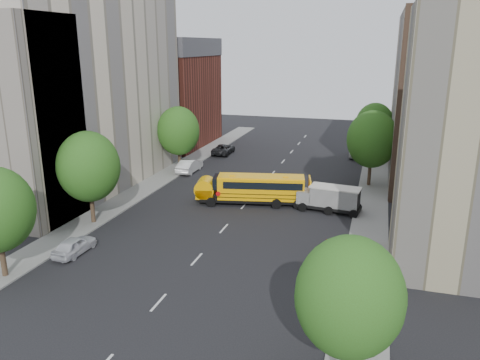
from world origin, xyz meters
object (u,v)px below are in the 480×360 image
at_px(parked_car_2, 223,149).
at_px(parked_car_3, 335,261).
at_px(school_bus, 253,188).
at_px(parked_car_0, 74,245).
at_px(parked_car_1, 190,166).
at_px(street_tree_5, 375,125).
at_px(street_tree_2, 178,131).
at_px(street_tree_3, 349,297).
at_px(street_tree_4, 372,139).
at_px(safari_truck, 330,198).
at_px(street_tree_1, 89,167).
at_px(parked_car_5, 356,151).

relative_size(parked_car_2, parked_car_3, 1.13).
bearing_deg(school_bus, parked_car_0, -134.86).
relative_size(parked_car_1, parked_car_2, 0.95).
bearing_deg(parked_car_2, street_tree_5, -176.08).
height_order(street_tree_2, street_tree_3, street_tree_2).
bearing_deg(street_tree_4, safari_truck, -108.68).
relative_size(parked_car_0, parked_car_2, 0.76).
distance_m(street_tree_5, parked_car_1, 24.30).
bearing_deg(street_tree_1, parked_car_5, 57.83).
height_order(safari_truck, parked_car_5, safari_truck).
bearing_deg(street_tree_1, parked_car_2, 85.49).
height_order(street_tree_1, parked_car_3, street_tree_1).
bearing_deg(street_tree_5, school_bus, -116.07).
xyz_separation_m(parked_car_0, parked_car_1, (-0.80, 23.37, 0.13)).
xyz_separation_m(street_tree_5, parked_car_2, (-19.80, -2.09, -4.01)).
relative_size(street_tree_3, parked_car_3, 1.61).
bearing_deg(street_tree_5, safari_truck, -98.39).
bearing_deg(parked_car_3, street_tree_3, -86.94).
relative_size(school_bus, parked_car_1, 2.17).
bearing_deg(street_tree_2, street_tree_3, -55.49).
distance_m(school_bus, parked_car_2, 21.36).
distance_m(street_tree_4, parked_car_3, 21.26).
bearing_deg(safari_truck, parked_car_2, 137.95).
height_order(street_tree_3, parked_car_0, street_tree_3).
height_order(street_tree_1, street_tree_4, street_tree_4).
xyz_separation_m(street_tree_2, street_tree_4, (22.00, 0.00, 0.25)).
height_order(street_tree_1, school_bus, street_tree_1).
distance_m(street_tree_1, street_tree_2, 18.00).
bearing_deg(safari_truck, street_tree_3, -75.15).
height_order(street_tree_1, parked_car_1, street_tree_1).
bearing_deg(street_tree_2, street_tree_4, 0.00).
relative_size(street_tree_3, school_bus, 0.69).
xyz_separation_m(street_tree_5, safari_truck, (-3.14, -21.28, -3.45)).
distance_m(street_tree_2, school_bus, 15.19).
height_order(street_tree_3, parked_car_3, street_tree_3).
distance_m(street_tree_5, safari_truck, 21.79).
xyz_separation_m(parked_car_2, parked_car_3, (18.32, -30.65, -0.05)).
relative_size(parked_car_1, parked_car_5, 1.03).
distance_m(street_tree_5, parked_car_0, 40.99).
height_order(street_tree_3, parked_car_5, street_tree_3).
relative_size(street_tree_1, street_tree_2, 1.03).
height_order(parked_car_0, parked_car_3, parked_car_0).
bearing_deg(street_tree_3, parked_car_0, 157.15).
xyz_separation_m(street_tree_3, parked_car_1, (-20.60, 31.71, -3.68)).
distance_m(street_tree_1, parked_car_0, 7.44).
bearing_deg(parked_car_3, school_bus, 123.36).
xyz_separation_m(street_tree_3, parked_car_3, (-1.48, 11.26, -3.81)).
relative_size(safari_truck, parked_car_0, 1.52).
relative_size(parked_car_0, parked_car_5, 0.83).
xyz_separation_m(street_tree_3, parked_car_2, (-19.80, 41.91, -3.76)).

